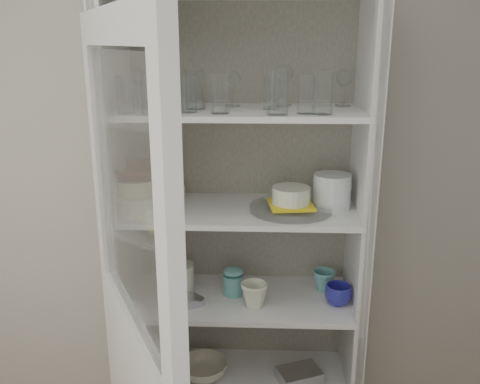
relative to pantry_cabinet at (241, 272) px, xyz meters
The scene contains 34 objects.
wall_back 0.44m from the pantry_cabinet, 140.87° to the left, with size 3.60×0.02×2.60m, color #B3AD9F.
pantry_cabinet is the anchor object (origin of this frame).
cupboard_door 0.75m from the pantry_cabinet, 113.11° to the right, with size 0.45×0.82×2.00m.
tumbler_0 0.91m from the pantry_cabinet, 152.93° to the right, with size 0.07×0.07×0.13m, color silver.
tumbler_1 0.88m from the pantry_cabinet, 146.12° to the right, with size 0.07×0.07×0.14m, color silver.
tumbler_2 0.82m from the pantry_cabinet, 135.63° to the right, with size 0.06×0.06×0.13m, color silver.
tumbler_3 0.82m from the pantry_cabinet, 108.40° to the right, with size 0.07×0.07×0.14m, color silver.
tumbler_4 0.84m from the pantry_cabinet, 57.88° to the right, with size 0.08×0.08×0.15m, color silver.
tumbler_5 0.85m from the pantry_cabinet, 39.02° to the right, with size 0.07×0.07×0.14m, color silver.
tumbler_6 0.87m from the pantry_cabinet, 34.00° to the right, with size 0.07×0.07×0.15m, color silver.
tumbler_7 0.86m from the pantry_cabinet, 169.28° to the right, with size 0.07×0.07×0.14m, color silver.
tumbler_8 0.87m from the pantry_cabinet, 166.44° to the right, with size 0.07×0.07×0.14m, color silver.
tumbler_9 0.82m from the pantry_cabinet, 154.45° to the right, with size 0.07×0.07×0.15m, color silver.
tumbler_10 0.79m from the pantry_cabinet, 28.56° to the right, with size 0.06×0.06×0.12m, color silver.
goblet_0 0.90m from the pantry_cabinet, behind, with size 0.07×0.07×0.16m, color silver, non-canonical shape.
goblet_1 0.80m from the pantry_cabinet, 166.32° to the left, with size 0.07×0.07×0.16m, color silver, non-canonical shape.
goblet_2 0.83m from the pantry_cabinet, 16.37° to the left, with size 0.08×0.08×0.18m, color silver, non-canonical shape.
goblet_3 0.90m from the pantry_cabinet, ahead, with size 0.07×0.07×0.16m, color silver, non-canonical shape.
plate_stack_front 0.55m from the pantry_cabinet, 165.94° to the right, with size 0.26×0.26×0.07m, color silver.
plate_stack_back 0.49m from the pantry_cabinet, behind, with size 0.22×0.22×0.06m, color silver.
cream_bowl 0.60m from the pantry_cabinet, 165.94° to the right, with size 0.20×0.20×0.06m, color beige.
terracotta_bowl 0.64m from the pantry_cabinet, 165.94° to the right, with size 0.21×0.21×0.05m, color #582515.
glass_platter 0.40m from the pantry_cabinet, 25.63° to the right, with size 0.33×0.33×0.02m, color silver.
yellow_trivet 0.41m from the pantry_cabinet, 25.63° to the right, with size 0.17×0.17×0.01m, color yellow.
white_ramekin 0.45m from the pantry_cabinet, 25.63° to the right, with size 0.15×0.15×0.07m, color silver.
grey_bowl_stack 0.54m from the pantry_cabinet, ahead, with size 0.15×0.15×0.14m, color silver.
mug_blue 0.43m from the pantry_cabinet, 16.99° to the right, with size 0.11×0.11×0.09m, color navy.
mug_teal 0.37m from the pantry_cabinet, ahead, with size 0.10×0.10×0.09m, color teal.
mug_white 0.17m from the pantry_cabinet, 68.39° to the right, with size 0.11×0.11×0.10m, color silver.
teal_jar 0.07m from the pantry_cabinet, 117.84° to the right, with size 0.09×0.09×0.11m.
measuring_cups 0.27m from the pantry_cabinet, 143.99° to the right, with size 0.09×0.09×0.04m, color #B4B2C0.
white_canister 0.26m from the pantry_cabinet, 168.59° to the right, with size 0.11×0.11×0.13m, color silver.
cream_dish 0.48m from the pantry_cabinet, 154.66° to the right, with size 0.22×0.22×0.07m, color beige.
tin_box 0.53m from the pantry_cabinet, 20.28° to the right, with size 0.18×0.13×0.05m, color #ADADAD.
Camera 1 is at (0.28, -0.70, 1.91)m, focal length 38.00 mm.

